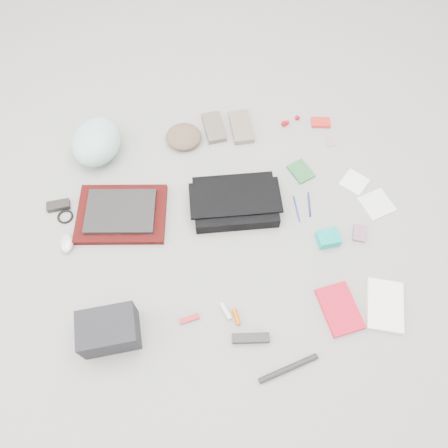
{
  "coord_description": "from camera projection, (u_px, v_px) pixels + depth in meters",
  "views": [
    {
      "loc": [
        -0.15,
        -0.91,
        1.78
      ],
      "look_at": [
        0.0,
        0.0,
        0.05
      ],
      "focal_mm": 35.0,
      "sensor_mm": 36.0,
      "label": 1
    }
  ],
  "objects": [
    {
      "name": "beanie",
      "position": [
        184.0,
        137.0,
        2.22
      ],
      "size": [
        0.21,
        0.21,
        0.06
      ],
      "primitive_type": "ellipsoid",
      "rotation": [
        0.0,
        0.0,
        -0.21
      ],
      "color": "brown",
      "rests_on": "ground_plane"
    },
    {
      "name": "lollipop_c",
      "position": [
        297.0,
        118.0,
        2.3
      ],
      "size": [
        0.03,
        0.03,
        0.03
      ],
      "primitive_type": "sphere",
      "rotation": [
        0.0,
        0.0,
        0.14
      ],
      "color": "#9B090F",
      "rests_on": "ground_plane"
    },
    {
      "name": "accordion_wallet",
      "position": [
        328.0,
        238.0,
        1.96
      ],
      "size": [
        0.1,
        0.08,
        0.05
      ],
      "primitive_type": "cube",
      "rotation": [
        0.0,
        0.0,
        0.04
      ],
      "color": "#07AC9D",
      "rests_on": "ground_plane"
    },
    {
      "name": "bag_flap",
      "position": [
        235.0,
        198.0,
        2.0
      ],
      "size": [
        0.43,
        0.22,
        0.01
      ],
      "primitive_type": "cube",
      "rotation": [
        0.0,
        0.0,
        -0.07
      ],
      "color": "black",
      "rests_on": "messenger_bag"
    },
    {
      "name": "power_brick",
      "position": [
        58.0,
        205.0,
        2.05
      ],
      "size": [
        0.11,
        0.05,
        0.03
      ],
      "primitive_type": "cube",
      "rotation": [
        0.0,
        0.0,
        0.06
      ],
      "color": "black",
      "rests_on": "ground_plane"
    },
    {
      "name": "camera_bag",
      "position": [
        109.0,
        330.0,
        1.71
      ],
      "size": [
        0.23,
        0.16,
        0.15
      ],
      "primitive_type": "cube",
      "rotation": [
        0.0,
        0.0,
        0.03
      ],
      "color": "black",
      "rests_on": "ground_plane"
    },
    {
      "name": "pen_navy",
      "position": [
        309.0,
        204.0,
        2.06
      ],
      "size": [
        0.03,
        0.13,
        0.01
      ],
      "primitive_type": "cylinder",
      "rotation": [
        1.57,
        0.0,
        -0.19
      ],
      "color": "navy",
      "rests_on": "ground_plane"
    },
    {
      "name": "altoids_tin",
      "position": [
        321.0,
        123.0,
        2.29
      ],
      "size": [
        0.11,
        0.08,
        0.02
      ],
      "primitive_type": "cube",
      "rotation": [
        0.0,
        0.0,
        -0.19
      ],
      "color": "red",
      "rests_on": "ground_plane"
    },
    {
      "name": "napkin_bottom",
      "position": [
        377.0,
        204.0,
        2.06
      ],
      "size": [
        0.17,
        0.17,
        0.01
      ],
      "primitive_type": "cube",
      "rotation": [
        0.0,
        0.0,
        0.27
      ],
      "color": "silver",
      "rests_on": "ground_plane"
    },
    {
      "name": "messenger_bag",
      "position": [
        235.0,
        202.0,
        2.04
      ],
      "size": [
        0.4,
        0.3,
        0.06
      ],
      "primitive_type": "cube",
      "rotation": [
        0.0,
        0.0,
        -0.07
      ],
      "color": "black",
      "rests_on": "ground_plane"
    },
    {
      "name": "pen_blue",
      "position": [
        297.0,
        209.0,
        2.05
      ],
      "size": [
        0.01,
        0.14,
        0.01
      ],
      "primitive_type": "cylinder",
      "rotation": [
        1.57,
        0.0,
        -0.03
      ],
      "color": "navy",
      "rests_on": "ground_plane"
    },
    {
      "name": "pen_black",
      "position": [
        309.0,
        205.0,
        2.06
      ],
      "size": [
        0.03,
        0.13,
        0.01
      ],
      "primitive_type": "cylinder",
      "rotation": [
        1.57,
        0.0,
        -0.18
      ],
      "color": "black",
      "rests_on": "ground_plane"
    },
    {
      "name": "bike_helmet",
      "position": [
        96.0,
        142.0,
        2.14
      ],
      "size": [
        0.31,
        0.35,
        0.17
      ],
      "primitive_type": "ellipsoid",
      "rotation": [
        0.0,
        0.0,
        -0.33
      ],
      "color": "#A4D3D5",
      "rests_on": "ground_plane"
    },
    {
      "name": "laptop_sleeve",
      "position": [
        122.0,
        214.0,
        2.03
      ],
      "size": [
        0.45,
        0.37,
        0.03
      ],
      "primitive_type": "cube",
      "rotation": [
        0.0,
        0.0,
        -0.15
      ],
      "color": "#3B0807",
      "rests_on": "ground_plane"
    },
    {
      "name": "card_deck",
      "position": [
        359.0,
        233.0,
        1.99
      ],
      "size": [
        0.08,
        0.1,
        0.02
      ],
      "primitive_type": "cube",
      "rotation": [
        0.0,
        0.0,
        -0.38
      ],
      "color": "gray",
      "rests_on": "ground_plane"
    },
    {
      "name": "multitool",
      "position": [
        189.0,
        319.0,
        1.8
      ],
      "size": [
        0.09,
        0.04,
        0.01
      ],
      "primitive_type": "cube",
      "rotation": [
        0.0,
        0.0,
        0.15
      ],
      "color": "#B31D28",
      "rests_on": "ground_plane"
    },
    {
      "name": "lollipop_b",
      "position": [
        287.0,
        122.0,
        2.29
      ],
      "size": [
        0.03,
        0.03,
        0.02
      ],
      "primitive_type": "sphere",
      "rotation": [
        0.0,
        0.0,
        0.12
      ],
      "color": "red",
      "rests_on": "ground_plane"
    },
    {
      "name": "laptop",
      "position": [
        121.0,
        211.0,
        2.0
      ],
      "size": [
        0.35,
        0.27,
        0.02
      ],
      "primitive_type": "cube",
      "rotation": [
        0.0,
        0.0,
        -0.15
      ],
      "color": "black",
      "rests_on": "laptop_sleeve"
    },
    {
      "name": "toiletry_tube_white",
      "position": [
        226.0,
        311.0,
        1.81
      ],
      "size": [
        0.05,
        0.08,
        0.02
      ],
      "primitive_type": "cylinder",
      "rotation": [
        1.57,
        0.0,
        0.34
      ],
      "color": "silver",
      "rests_on": "ground_plane"
    },
    {
      "name": "mitten_left",
      "position": [
        214.0,
        127.0,
        2.27
      ],
      "size": [
        0.11,
        0.2,
        0.03
      ],
      "primitive_type": "cube",
      "rotation": [
        0.0,
        0.0,
        0.06
      ],
      "color": "#635A4F",
      "rests_on": "ground_plane"
    },
    {
      "name": "lollipop_a",
      "position": [
        284.0,
        124.0,
        2.28
      ],
      "size": [
        0.04,
        0.04,
        0.03
      ],
      "primitive_type": "sphere",
      "rotation": [
        0.0,
        0.0,
        0.44
      ],
      "color": "#AA000D",
      "rests_on": "ground_plane"
    },
    {
      "name": "notepad",
      "position": [
        301.0,
        171.0,
        2.15
      ],
      "size": [
        0.13,
        0.14,
        0.01
      ],
      "primitive_type": "cube",
      "rotation": [
        0.0,
        0.0,
        0.38
      ],
      "color": "#296334",
      "rests_on": "ground_plane"
    },
    {
      "name": "book_white",
      "position": [
        385.0,
        305.0,
        1.82
      ],
      "size": [
        0.21,
        0.26,
        0.02
      ],
      "primitive_type": "cube",
      "rotation": [
        0.0,
        0.0,
        -0.33
      ],
      "color": "white",
      "rests_on": "ground_plane"
    },
    {
      "name": "napkin_top",
      "position": [
        354.0,
        182.0,
        2.12
      ],
      "size": [
        0.16,
        0.16,
        0.01
      ],
      "primitive_type": "cube",
      "rotation": [
        0.0,
        0.0,
        0.76
      ],
      "color": "white",
      "rests_on": "ground_plane"
    },
    {
      "name": "ground_plane",
      "position": [
        224.0,
        229.0,
        2.0
      ],
      "size": [
        4.0,
        4.0,
        0.0
      ],
      "primitive_type": "plane",
      "color": "gray"
    },
    {
      "name": "bike_pump",
      "position": [
        288.0,
        368.0,
        1.7
      ],
      "size": [
        0.25,
        0.08,
        0.02
      ],
      "primitive_type": "cylinder",
      "rotation": [
        0.0,
        1.57,
        0.23
      ],
      "color": "black",
      "rests_on": "ground_plane"
    },
    {
      "name": "u_lock",
      "position": [
        251.0,
        338.0,
        1.75
      ],
      "size": [
        0.15,
        0.06,
        0.03
      ],
      "primitive_type": "cube",
      "rotation": [
        0.0,
        0.0,
        -0.13
      ],
      "color": "black",
      "rests_on": "ground_plane"
    },
    {
      "name": "toiletry_tube_orange",
      "position": [
        236.0,
        317.0,
        1.8
      ],
      "size": [
        0.03,
        0.07,
        0.02
      ],
      "primitive_type": "cylinder",
      "rotation": [
        1.57,
        0.0,
        0.12
      ],
      "color": "#CD5202",
      "rests_on": "ground_plane"
    },
    {
      "name": "mouse",
      "position": [
        67.0,
        243.0,
        1.95
      ],
      "size": [
        0.07,
        0.1,
        0.04
      ],
      "primitive_type": "ellipsoid",
      "rotation": [
        0.0,
        0.0,
        -0.06
      ],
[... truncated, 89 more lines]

